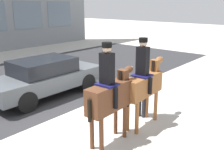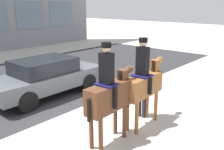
% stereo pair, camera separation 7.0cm
% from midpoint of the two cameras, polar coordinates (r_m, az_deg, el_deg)
% --- Properties ---
extents(ground_plane, '(80.00, 80.00, 0.00)m').
position_cam_midpoint_polar(ground_plane, '(8.28, -6.61, -9.04)').
color(ground_plane, beige).
extents(road_surface, '(24.96, 8.50, 0.01)m').
position_cam_midpoint_polar(road_surface, '(12.00, -22.21, -2.11)').
color(road_surface, '#2D2D30').
rests_on(road_surface, ground_plane).
extents(mounted_horse_lead, '(1.75, 0.65, 2.63)m').
position_cam_midpoint_polar(mounted_horse_lead, '(6.19, -0.36, -4.37)').
color(mounted_horse_lead, '#59331E').
rests_on(mounted_horse_lead, ground_plane).
extents(mounted_horse_companion, '(1.96, 0.65, 2.61)m').
position_cam_midpoint_polar(mounted_horse_companion, '(7.19, 7.57, -1.68)').
color(mounted_horse_companion, brown).
rests_on(mounted_horse_companion, ground_plane).
extents(pedestrian_bystander, '(0.82, 0.50, 1.57)m').
position_cam_midpoint_polar(pedestrian_bystander, '(7.81, 7.19, -3.34)').
color(pedestrian_bystander, '#232328').
rests_on(pedestrian_bystander, ground_plane).
extents(street_car_near_lane, '(4.48, 1.86, 1.48)m').
position_cam_midpoint_polar(street_car_near_lane, '(9.97, -14.54, -0.27)').
color(street_car_near_lane, '#51565B').
rests_on(street_car_near_lane, ground_plane).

